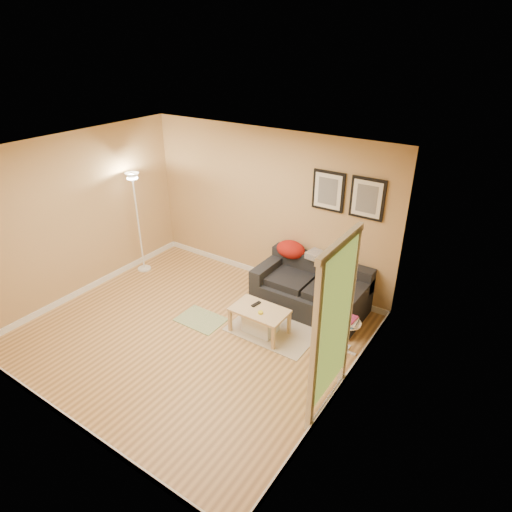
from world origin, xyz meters
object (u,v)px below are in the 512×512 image
at_px(sofa, 311,287).
at_px(book_stack, 350,320).
at_px(side_table, 347,337).
at_px(storage_bin, 261,323).
at_px(floor_lamp, 139,226).
at_px(coffee_table, 259,321).

distance_m(sofa, book_stack, 1.16).
height_order(sofa, book_stack, sofa).
xyz_separation_m(side_table, book_stack, (0.01, -0.01, 0.28)).
bearing_deg(sofa, book_stack, -36.50).
relative_size(storage_bin, floor_lamp, 0.26).
bearing_deg(sofa, coffee_table, -107.44).
xyz_separation_m(sofa, floor_lamp, (-3.11, -0.56, 0.49)).
bearing_deg(floor_lamp, coffee_table, -8.23).
distance_m(sofa, side_table, 1.14).
relative_size(coffee_table, side_table, 1.63).
xyz_separation_m(coffee_table, side_table, (1.22, 0.30, 0.05)).
bearing_deg(storage_bin, book_stack, 11.63).
height_order(coffee_table, storage_bin, coffee_table).
distance_m(book_stack, floor_lamp, 4.05).
distance_m(storage_bin, floor_lamp, 2.92).
distance_m(sofa, floor_lamp, 3.20).
bearing_deg(coffee_table, sofa, 63.01).
bearing_deg(side_table, storage_bin, -167.88).
bearing_deg(book_stack, sofa, 155.25).
distance_m(coffee_table, side_table, 1.25).
height_order(coffee_table, book_stack, book_stack).
distance_m(side_table, book_stack, 0.28).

